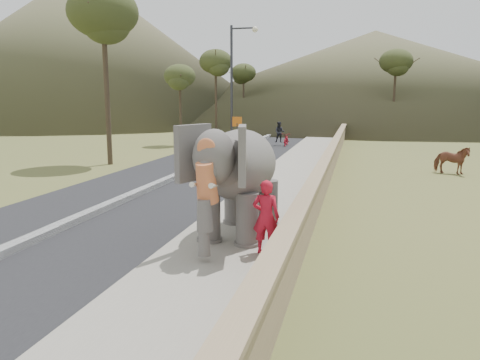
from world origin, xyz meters
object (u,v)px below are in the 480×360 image
elephant_and_man (241,180)px  lamppost (236,77)px  cow (451,160)px  motorcyclist (284,137)px

elephant_and_man → lamppost: bearing=104.9°
cow → motorcyclist: bearing=59.2°
cow → motorcyclist: size_ratio=0.86×
cow → motorcyclist: motorcyclist is taller
cow → elephant_and_man: size_ratio=0.39×
cow → motorcyclist: (-9.72, 10.82, 0.02)m
cow → motorcyclist: 14.54m
lamppost → elephant_and_man: lamppost is taller
elephant_and_man → motorcyclist: bearing=96.1°
elephant_and_man → motorcyclist: (-2.48, 23.27, -0.87)m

